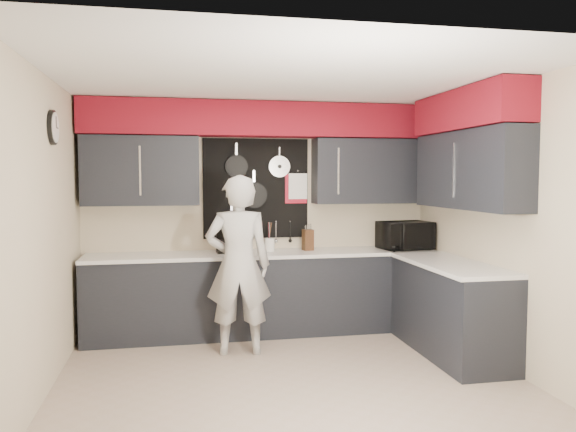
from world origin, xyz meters
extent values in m
plane|color=tan|center=(0.00, 0.00, 0.00)|extent=(4.00, 4.00, 0.00)
cube|color=beige|center=(0.00, 1.75, 1.30)|extent=(4.00, 0.01, 2.60)
cube|color=black|center=(-1.33, 1.59, 1.83)|extent=(1.24, 0.32, 0.75)
cube|color=black|center=(1.28, 1.59, 1.83)|extent=(1.34, 0.32, 0.75)
cube|color=maroon|center=(0.00, 1.57, 2.40)|extent=(3.94, 0.36, 0.38)
cube|color=black|center=(-0.05, 1.74, 1.62)|extent=(1.22, 0.03, 1.15)
cylinder|color=black|center=(-0.28, 1.70, 1.88)|extent=(0.26, 0.04, 0.26)
cylinder|color=black|center=(-0.08, 1.70, 1.55)|extent=(0.30, 0.04, 0.30)
cylinder|color=black|center=(-0.34, 1.70, 1.24)|extent=(0.27, 0.04, 0.27)
cylinder|color=silver|center=(0.22, 1.70, 1.88)|extent=(0.25, 0.02, 0.25)
cube|color=#A20C20|center=(0.42, 1.72, 1.62)|extent=(0.26, 0.01, 0.34)
cube|color=white|center=(0.44, 1.70, 1.65)|extent=(0.22, 0.01, 0.30)
cylinder|color=silver|center=(-0.50, 1.71, 1.13)|extent=(0.01, 0.01, 0.20)
cylinder|color=silver|center=(-0.33, 1.71, 1.13)|extent=(0.01, 0.01, 0.20)
cylinder|color=silver|center=(-0.16, 1.71, 1.13)|extent=(0.01, 0.01, 0.20)
cylinder|color=silver|center=(0.01, 1.71, 1.13)|extent=(0.01, 0.01, 0.20)
cylinder|color=silver|center=(0.18, 1.71, 1.13)|extent=(0.01, 0.01, 0.20)
cylinder|color=silver|center=(0.35, 1.71, 1.13)|extent=(0.01, 0.01, 0.20)
cube|color=beige|center=(2.00, 0.00, 1.30)|extent=(0.01, 3.50, 2.60)
cube|color=black|center=(1.84, 0.30, 1.83)|extent=(0.32, 1.70, 0.75)
cube|color=maroon|center=(1.82, 0.30, 2.40)|extent=(0.36, 1.70, 0.38)
cube|color=beige|center=(-2.00, 0.00, 1.30)|extent=(0.01, 3.50, 2.60)
cylinder|color=black|center=(-1.98, 0.40, 2.18)|extent=(0.04, 0.30, 0.30)
cylinder|color=white|center=(-1.96, 0.40, 2.18)|extent=(0.01, 0.26, 0.26)
cube|color=black|center=(0.00, 1.45, 0.44)|extent=(3.90, 0.60, 0.88)
cube|color=silver|center=(0.00, 1.44, 0.90)|extent=(3.90, 0.63, 0.04)
cube|color=black|center=(1.70, 0.35, 0.44)|extent=(0.60, 1.60, 0.88)
cube|color=silver|center=(1.69, 0.35, 0.90)|extent=(0.63, 1.60, 0.04)
cube|color=black|center=(0.00, 1.19, 0.05)|extent=(3.90, 0.06, 0.10)
imported|color=black|center=(1.64, 1.38, 1.08)|extent=(0.63, 0.47, 0.32)
cube|color=#352210|center=(0.52, 1.51, 1.04)|extent=(0.13, 0.13, 0.24)
cylinder|color=white|center=(0.07, 1.51, 0.99)|extent=(0.12, 0.12, 0.15)
cube|color=black|center=(-0.45, 1.46, 0.93)|extent=(0.17, 0.21, 0.03)
cube|color=black|center=(-0.45, 1.53, 1.08)|extent=(0.17, 0.06, 0.27)
cube|color=black|center=(-0.45, 1.46, 1.19)|extent=(0.17, 0.21, 0.05)
cylinder|color=black|center=(-0.45, 1.44, 1.01)|extent=(0.10, 0.10, 0.13)
imported|color=#B9B8B6|center=(-0.36, 0.78, 0.89)|extent=(0.69, 0.48, 1.78)
camera|label=1|loc=(-0.95, -4.72, 1.76)|focal=35.00mm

